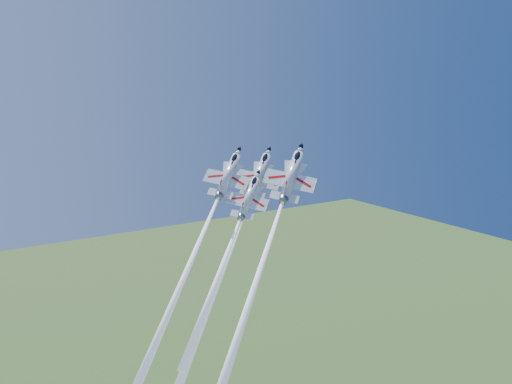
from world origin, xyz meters
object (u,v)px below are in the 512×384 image
jet_left (191,260)px  jet_right (257,278)px  jet_slot (228,251)px  jet_lead (226,262)px

jet_left → jet_right: size_ratio=0.88×
jet_right → jet_slot: bearing=138.9°
jet_lead → jet_right: jet_right is taller
jet_left → jet_right: bearing=-11.3°
jet_left → jet_slot: 7.32m
jet_right → jet_slot: size_ratio=1.61×
jet_left → jet_slot: (7.02, -1.85, 1.00)m
jet_right → jet_slot: 10.03m
jet_right → jet_lead: bearing=136.2°
jet_lead → jet_left: size_ratio=1.06×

